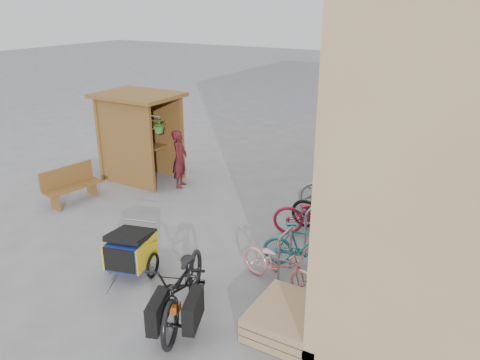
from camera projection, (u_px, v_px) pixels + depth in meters
The scene contains 17 objects.
ground at pixel (182, 244), 9.61m from camera, with size 80.00×80.00×0.00m, color gray.
kiosk at pixel (137, 125), 12.59m from camera, with size 2.49×1.65×2.40m.
bike_rack at pixel (331, 203), 10.29m from camera, with size 0.05×5.35×0.86m.
pallet_stack at pixel (287, 319), 7.00m from camera, with size 1.00×1.20×0.40m.
bench at pixel (71, 184), 11.49m from camera, with size 0.65×1.46×0.89m.
shopping_carts at pixel (408, 150), 13.51m from camera, with size 0.62×2.07×1.10m.
child_trailer at pixel (131, 249), 8.40m from camera, with size 0.98×1.54×0.89m.
cargo_bike at pixel (184, 286), 7.19m from camera, with size 1.50×2.31×1.14m.
person_kiosk at pixel (180, 159), 12.31m from camera, with size 0.57×0.37×1.55m, color maroon.
bike_0 at pixel (279, 265), 8.04m from camera, with size 0.56×1.61×0.85m, color pink.
bike_1 at pixel (302, 247), 8.58m from camera, with size 0.42×1.48×0.89m, color teal.
bike_2 at pixel (318, 215), 9.74m from camera, with size 0.65×1.88×0.99m, color maroon.
bike_3 at pixel (328, 211), 9.89m from camera, with size 0.48×1.69×1.02m, color black.
bike_4 at pixel (330, 197), 10.72m from camera, with size 0.61×1.76×0.92m, color #A3A3A7.
bike_5 at pixel (339, 191), 10.85m from camera, with size 0.52×1.83×1.10m, color #A3A3A7.
bike_6 at pixel (352, 183), 11.71m from camera, with size 0.53×1.51×0.79m, color maroon.
bike_7 at pixel (363, 174), 11.97m from camera, with size 0.48×1.71×1.03m, color teal.
Camera 1 is at (5.30, -6.76, 4.66)m, focal length 35.00 mm.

